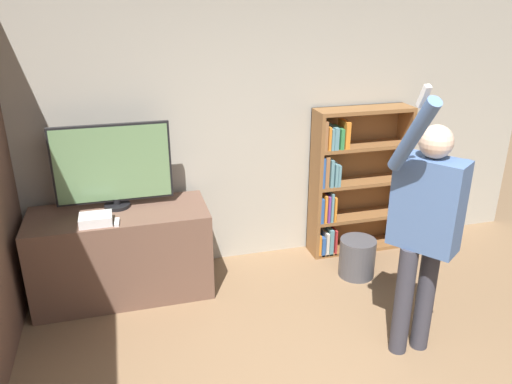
{
  "coord_description": "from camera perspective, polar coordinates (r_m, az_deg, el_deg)",
  "views": [
    {
      "loc": [
        -1.09,
        -1.78,
        2.5
      ],
      "look_at": [
        -0.19,
        1.52,
        1.13
      ],
      "focal_mm": 35.0,
      "sensor_mm": 36.0,
      "label": 1
    }
  ],
  "objects": [
    {
      "name": "person",
      "position": [
        3.58,
        18.8,
        -3.25
      ],
      "size": [
        0.59,
        0.57,
        2.03
      ],
      "rotation": [
        0.0,
        0.0,
        -0.95
      ],
      "color": "#383842",
      "rests_on": "ground_plane"
    },
    {
      "name": "bookshelf",
      "position": [
        5.06,
        10.63,
        1.09
      ],
      "size": [
        0.96,
        0.28,
        1.49
      ],
      "color": "brown",
      "rests_on": "ground_plane"
    },
    {
      "name": "tv_ledge",
      "position": [
        4.52,
        -15.03,
        -6.78
      ],
      "size": [
        1.49,
        0.63,
        0.78
      ],
      "color": "brown",
      "rests_on": "ground_plane"
    },
    {
      "name": "wall_back",
      "position": [
        4.69,
        -1.43,
        7.63
      ],
      "size": [
        6.04,
        0.06,
        2.7
      ],
      "color": "#B2AD9E",
      "rests_on": "ground_plane"
    },
    {
      "name": "remote_loose",
      "position": [
        4.14,
        -15.61,
        -3.34
      ],
      "size": [
        0.04,
        0.14,
        0.02
      ],
      "color": "white",
      "rests_on": "tv_ledge"
    },
    {
      "name": "game_console",
      "position": [
        4.17,
        -17.84,
        -2.99
      ],
      "size": [
        0.25,
        0.19,
        0.08
      ],
      "color": "white",
      "rests_on": "tv_ledge"
    },
    {
      "name": "television",
      "position": [
        4.32,
        -16.05,
        2.9
      ],
      "size": [
        0.96,
        0.22,
        0.73
      ],
      "color": "black",
      "rests_on": "tv_ledge"
    },
    {
      "name": "waste_bin",
      "position": [
        4.83,
        11.48,
        -7.34
      ],
      "size": [
        0.34,
        0.34,
        0.37
      ],
      "color": "#4C4C51",
      "rests_on": "ground_plane"
    }
  ]
}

